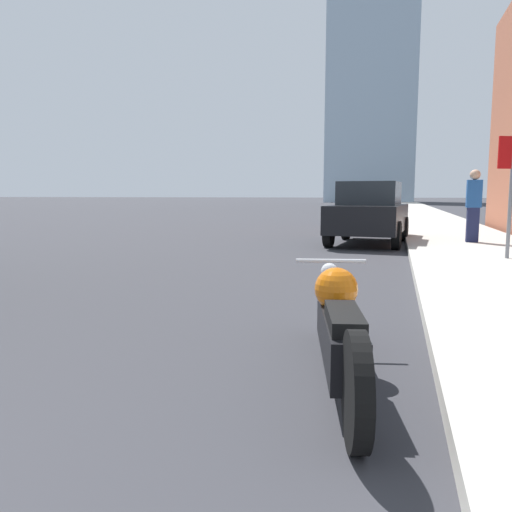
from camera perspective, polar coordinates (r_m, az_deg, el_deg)
The scene contains 8 objects.
sidewalk at distance 39.93m, azimuth 18.27°, elevation 4.87°, with size 3.09×240.00×0.15m.
motorcycle at distance 3.77m, azimuth 9.43°, elevation -7.97°, with size 0.79×2.60×0.80m.
parked_car_black at distance 14.10m, azimuth 12.81°, elevation 4.85°, with size 2.18×4.07×1.70m.
parked_car_blue at distance 24.57m, azimuth 13.19°, elevation 5.46°, with size 2.16×4.10×1.49m.
parked_car_green at distance 37.53m, azimuth 14.31°, elevation 5.99°, with size 2.24×4.59×1.57m.
parked_car_white at distance 49.10m, azimuth 14.87°, elevation 6.26°, with size 1.89×3.98×1.74m.
stop_sign at distance 10.65m, azimuth 27.21°, elevation 8.15°, with size 0.57×0.26×2.29m.
pedestrian at distance 13.89m, azimuth 23.61°, elevation 5.42°, with size 0.36×0.26×1.84m.
Camera 1 is at (3.26, 0.14, 1.37)m, focal length 35.00 mm.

